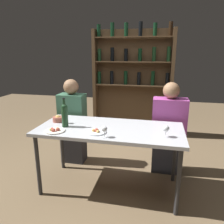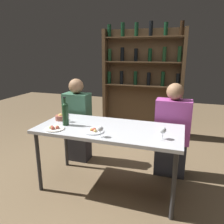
% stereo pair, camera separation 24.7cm
% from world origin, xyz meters
% --- Properties ---
extents(ground_plane, '(10.00, 10.00, 0.00)m').
position_xyz_m(ground_plane, '(0.00, 0.00, 0.00)').
color(ground_plane, brown).
extents(dining_table, '(1.59, 0.73, 0.75)m').
position_xyz_m(dining_table, '(0.00, 0.00, 0.69)').
color(dining_table, '#B7BABF').
rests_on(dining_table, ground_plane).
extents(wine_rack_wall, '(1.50, 0.21, 2.06)m').
position_xyz_m(wine_rack_wall, '(0.00, 1.91, 1.09)').
color(wine_rack_wall, '#4C3823').
rests_on(wine_rack_wall, ground_plane).
extents(wine_bottle, '(0.07, 0.07, 0.33)m').
position_xyz_m(wine_bottle, '(-0.50, -0.07, 0.89)').
color(wine_bottle, '#19381E').
rests_on(wine_bottle, dining_table).
extents(wine_glass_0, '(0.06, 0.06, 0.10)m').
position_xyz_m(wine_glass_0, '(-0.54, 0.04, 0.82)').
color(wine_glass_0, silver).
rests_on(wine_glass_0, dining_table).
extents(wine_glass_1, '(0.06, 0.06, 0.11)m').
position_xyz_m(wine_glass_1, '(0.01, -0.28, 0.83)').
color(wine_glass_1, silver).
rests_on(wine_glass_1, dining_table).
extents(wine_glass_2, '(0.07, 0.07, 0.12)m').
position_xyz_m(wine_glass_2, '(0.59, -0.14, 0.83)').
color(wine_glass_2, silver).
rests_on(wine_glass_2, dining_table).
extents(food_plate_0, '(0.21, 0.21, 0.05)m').
position_xyz_m(food_plate_0, '(-0.54, -0.24, 0.76)').
color(food_plate_0, silver).
rests_on(food_plate_0, dining_table).
extents(food_plate_1, '(0.21, 0.21, 0.05)m').
position_xyz_m(food_plate_1, '(-0.11, -0.18, 0.76)').
color(food_plate_1, silver).
rests_on(food_plate_1, dining_table).
extents(snack_bowl, '(0.13, 0.13, 0.08)m').
position_xyz_m(snack_bowl, '(-0.65, 0.08, 0.78)').
color(snack_bowl, '#995142').
rests_on(snack_bowl, dining_table).
extents(seated_person_left, '(0.36, 0.22, 1.20)m').
position_xyz_m(seated_person_left, '(-0.66, 0.54, 0.57)').
color(seated_person_left, '#26262B').
rests_on(seated_person_left, ground_plane).
extents(seated_person_right, '(0.43, 0.22, 1.20)m').
position_xyz_m(seated_person_right, '(0.66, 0.54, 0.56)').
color(seated_person_right, '#26262B').
rests_on(seated_person_right, ground_plane).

